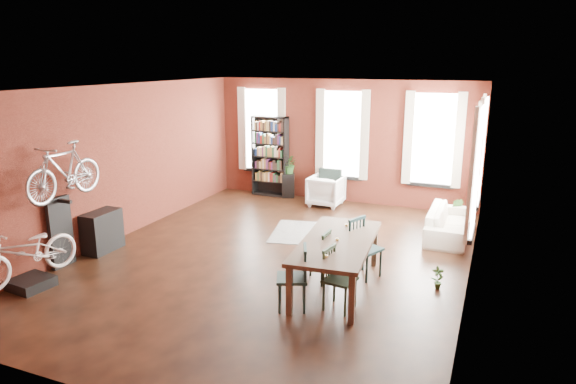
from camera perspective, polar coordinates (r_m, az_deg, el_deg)
The scene contains 19 objects.
room at distance 9.75m, azimuth 1.08°, elevation 5.43°, with size 9.00×9.04×3.22m.
dining_table at distance 8.55m, azimuth 5.42°, elevation -7.97°, with size 1.10×2.43×0.83m, color #4E3D2F.
dining_chair_a at distance 7.81m, azimuth 0.44°, elevation -9.51°, with size 0.45×0.45×0.98m, color #1B3C39.
dining_chair_b at distance 8.74m, azimuth 3.15°, elevation -7.15°, with size 0.42×0.42×0.90m, color black.
dining_chair_c at distance 7.83m, azimuth 5.79°, elevation -9.65°, with size 0.44×0.44×0.95m, color #1D2F1C.
dining_chair_d at distance 8.99m, azimuth 8.60°, elevation -6.24°, with size 0.47×0.47×1.02m, color #173133.
bookshelf at distance 14.13m, azimuth -2.00°, elevation 3.98°, with size 1.00×0.32×2.20m, color black.
white_armchair at distance 13.29m, azimuth 4.25°, elevation 0.30°, with size 0.83×0.78×0.85m, color silver.
cream_sofa at distance 11.45m, azimuth 17.48°, elevation -2.76°, with size 2.08×0.61×0.81m, color beige.
striped_rug at distance 11.29m, azimuth 0.90°, elevation -4.47°, with size 0.99×1.58×0.01m, color black.
bike_trainer at distance 9.61m, azimuth -26.65°, elevation -9.03°, with size 0.59×0.59×0.17m, color black.
bike_wall_rack at distance 10.16m, azimuth -23.95°, elevation -4.11°, with size 0.16×0.60×1.30m, color black.
console_table at distance 10.75m, azimuth -19.94°, elevation -4.12°, with size 0.40×0.80×0.80m, color black.
plant_stand at distance 14.08m, azimuth 0.03°, elevation 0.74°, with size 0.33×0.33×0.66m, color black.
plant_by_sofa at distance 12.44m, azimuth 17.99°, elevation -2.76°, with size 0.34×0.62×0.28m, color #2F5C24.
plant_small at distance 8.94m, azimuth 16.25°, elevation -9.87°, with size 0.20×0.38×0.14m, color #2C5C24.
bicycle_floor at distance 9.25m, azimuth -27.26°, elevation -3.53°, with size 0.62×0.94×1.79m, color silver.
bicycle_hung at distance 9.64m, azimuth -23.81°, elevation 4.07°, with size 0.47×1.00×1.66m, color #A5A8AD.
plant_on_stand at distance 13.99m, azimuth 0.18°, elevation 2.90°, with size 0.48×0.54×0.42m, color #285421.
Camera 1 is at (3.75, -8.35, 3.66)m, focal length 32.00 mm.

